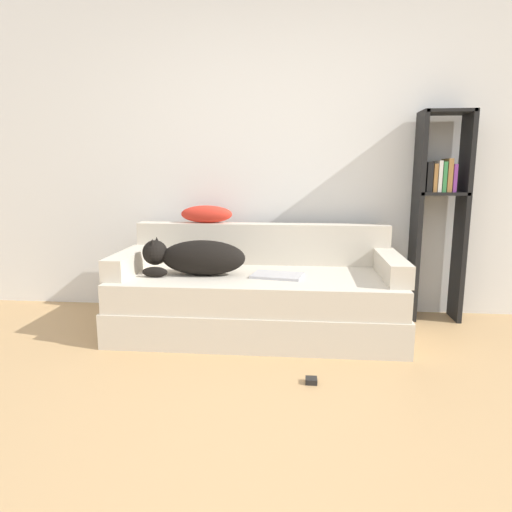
# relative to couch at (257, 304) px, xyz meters

# --- Properties ---
(ground_plane) EXTENTS (20.00, 20.00, 0.00)m
(ground_plane) POSITION_rel_couch_xyz_m (0.20, -1.60, -0.22)
(ground_plane) COLOR tan
(wall_back) EXTENTS (7.03, 0.06, 2.70)m
(wall_back) POSITION_rel_couch_xyz_m (0.20, 0.64, 1.13)
(wall_back) COLOR white
(wall_back) RESTS_ON ground_plane
(couch) EXTENTS (2.04, 0.91, 0.44)m
(couch) POSITION_rel_couch_xyz_m (0.00, 0.00, 0.00)
(couch) COLOR beige
(couch) RESTS_ON ground_plane
(couch_backrest) EXTENTS (2.00, 0.15, 0.32)m
(couch_backrest) POSITION_rel_couch_xyz_m (0.00, 0.39, 0.38)
(couch_backrest) COLOR beige
(couch_backrest) RESTS_ON couch
(couch_arm_left) EXTENTS (0.15, 0.72, 0.15)m
(couch_arm_left) POSITION_rel_couch_xyz_m (-0.94, -0.01, 0.30)
(couch_arm_left) COLOR beige
(couch_arm_left) RESTS_ON couch
(couch_arm_right) EXTENTS (0.15, 0.72, 0.15)m
(couch_arm_right) POSITION_rel_couch_xyz_m (0.94, -0.01, 0.30)
(couch_arm_right) COLOR beige
(couch_arm_right) RESTS_ON couch
(dog) EXTENTS (0.74, 0.25, 0.26)m
(dog) POSITION_rel_couch_xyz_m (-0.44, -0.07, 0.35)
(dog) COLOR black
(dog) RESTS_ON couch
(laptop) EXTENTS (0.38, 0.29, 0.02)m
(laptop) POSITION_rel_couch_xyz_m (0.15, -0.07, 0.23)
(laptop) COLOR #B7B7BC
(laptop) RESTS_ON couch
(throw_pillow) EXTENTS (0.42, 0.14, 0.14)m
(throw_pillow) POSITION_rel_couch_xyz_m (-0.45, 0.40, 0.61)
(throw_pillow) COLOR red
(throw_pillow) RESTS_ON couch_backrest
(bookshelf) EXTENTS (0.38, 0.26, 1.61)m
(bookshelf) POSITION_rel_couch_xyz_m (1.37, 0.45, 0.71)
(bookshelf) COLOR black
(bookshelf) RESTS_ON ground_plane
(power_adapter) EXTENTS (0.07, 0.07, 0.03)m
(power_adapter) POSITION_rel_couch_xyz_m (0.38, -0.80, -0.20)
(power_adapter) COLOR black
(power_adapter) RESTS_ON ground_plane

